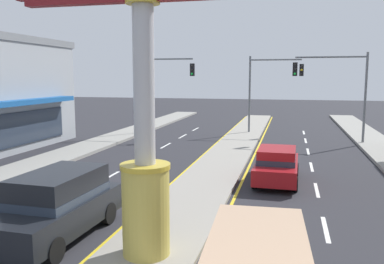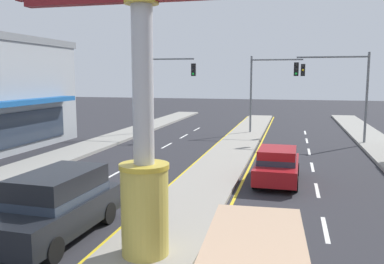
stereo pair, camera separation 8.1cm
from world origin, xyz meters
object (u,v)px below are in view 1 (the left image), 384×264
(traffic_light_right_side, at_px, (338,82))
(traffic_light_left_side, at_px, (156,81))
(district_sign, at_px, (144,105))
(suv_near_right_lane, at_px, (58,204))
(traffic_light_median_far, at_px, (269,82))
(sedan_near_left_lane, at_px, (277,165))

(traffic_light_right_side, bearing_deg, traffic_light_left_side, 177.88)
(district_sign, relative_size, suv_near_right_lane, 1.63)
(traffic_light_left_side, distance_m, traffic_light_median_far, 8.87)
(traffic_light_right_side, distance_m, traffic_light_median_far, 6.05)
(traffic_light_right_side, bearing_deg, district_sign, -108.25)
(suv_near_right_lane, bearing_deg, traffic_light_left_side, 100.40)
(traffic_light_left_side, relative_size, sedan_near_left_lane, 1.43)
(traffic_light_right_side, height_order, traffic_light_median_far, same)
(district_sign, relative_size, traffic_light_right_side, 1.23)
(district_sign, relative_size, traffic_light_left_side, 1.23)
(district_sign, height_order, traffic_light_median_far, district_sign)
(suv_near_right_lane, distance_m, sedan_near_left_lane, 9.71)
(suv_near_right_lane, bearing_deg, traffic_light_median_far, 78.37)
(traffic_light_right_side, bearing_deg, traffic_light_median_far, 142.46)
(traffic_light_median_far, height_order, suv_near_right_lane, traffic_light_median_far)
(district_sign, relative_size, traffic_light_median_far, 1.23)
(traffic_light_left_side, bearing_deg, district_sign, -72.15)
(traffic_light_right_side, xyz_separation_m, suv_near_right_lane, (-9.47, -19.06, -3.26))
(traffic_light_left_side, distance_m, sedan_near_left_lane, 15.54)
(district_sign, distance_m, traffic_light_right_side, 20.85)
(traffic_light_left_side, height_order, sedan_near_left_lane, traffic_light_left_side)
(sedan_near_left_lane, bearing_deg, traffic_light_median_far, 94.60)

